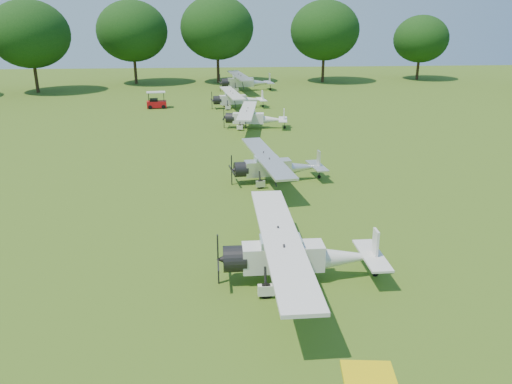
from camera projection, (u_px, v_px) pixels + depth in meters
The scene contains 8 objects.
ground at pixel (273, 231), 24.93m from camera, with size 160.00×160.00×0.00m, color #335715.
tree_belt at pixel (352, 65), 22.64m from camera, with size 137.36×130.27×14.52m.
aircraft_3 at pixel (296, 252), 19.93m from camera, with size 6.80×10.79×2.14m.
aircraft_4 at pixel (275, 165), 31.83m from camera, with size 6.19×9.82×1.93m.
aircraft_5 at pixel (253, 116), 46.78m from camera, with size 6.09×9.67×1.90m.
aircraft_6 at pixel (237, 98), 56.75m from camera, with size 6.30×10.00×1.96m.
aircraft_7 at pixel (244, 81), 69.43m from camera, with size 7.59×12.05×2.36m.
golf_cart at pixel (156, 103), 56.90m from camera, with size 2.30×1.57×1.85m.
Camera 1 is at (-2.69, -22.66, 10.26)m, focal length 35.00 mm.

